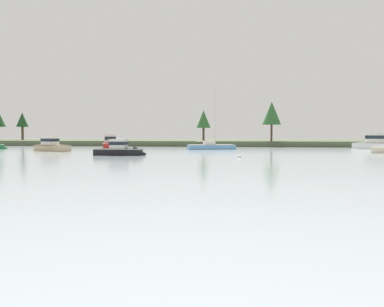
# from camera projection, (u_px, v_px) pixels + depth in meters

# --- Properties ---
(far_shore_bank) EXTENTS (250.80, 51.11, 1.34)m
(far_shore_bank) POSITION_uv_depth(u_px,v_px,m) (198.00, 142.00, 118.79)
(far_shore_bank) COLOR #4C563D
(far_shore_bank) RESTS_ON ground
(cruiser_black) EXTENTS (7.47, 2.70, 4.03)m
(cruiser_black) POSITION_uv_depth(u_px,v_px,m) (123.00, 152.00, 53.73)
(cruiser_black) COLOR black
(cruiser_black) RESTS_ON ground
(cruiser_red) EXTENTS (6.32, 10.23, 5.03)m
(cruiser_red) POSITION_uv_depth(u_px,v_px,m) (110.00, 146.00, 77.86)
(cruiser_red) COLOR #B2231E
(cruiser_red) RESTS_ON ground
(cruiser_sand) EXTENTS (8.38, 5.61, 5.08)m
(cruiser_sand) POSITION_uv_depth(u_px,v_px,m) (49.00, 148.00, 68.21)
(cruiser_sand) COLOR tan
(cruiser_sand) RESTS_ON ground
(sailboat_skyblue) EXTENTS (9.76, 5.67, 13.29)m
(sailboat_skyblue) POSITION_uv_depth(u_px,v_px,m) (211.00, 148.00, 75.74)
(sailboat_skyblue) COLOR #669ECC
(sailboat_skyblue) RESTS_ON ground
(cruiser_white) EXTENTS (7.72, 11.03, 5.93)m
(cruiser_white) POSITION_uv_depth(u_px,v_px,m) (379.00, 146.00, 76.64)
(cruiser_white) COLOR white
(cruiser_white) RESTS_ON ground
(mooring_buoy_white) EXTENTS (0.52, 0.52, 0.57)m
(mooring_buoy_white) POSITION_uv_depth(u_px,v_px,m) (240.00, 157.00, 48.94)
(mooring_buoy_white) COLOR white
(mooring_buoy_white) RESTS_ON ground
(shore_tree_inland_b) EXTENTS (3.54, 3.54, 7.64)m
(shore_tree_inland_b) POSITION_uv_depth(u_px,v_px,m) (204.00, 119.00, 95.60)
(shore_tree_inland_b) COLOR brown
(shore_tree_inland_b) RESTS_ON far_shore_bank
(shore_tree_far_right) EXTENTS (4.50, 4.50, 9.57)m
(shore_tree_far_right) POSITION_uv_depth(u_px,v_px,m) (272.00, 113.00, 93.08)
(shore_tree_far_right) COLOR brown
(shore_tree_far_right) RESTS_ON far_shore_bank
(shore_tree_center_left) EXTENTS (3.64, 3.64, 8.56)m
(shore_tree_center_left) POSITION_uv_depth(u_px,v_px,m) (22.00, 120.00, 120.42)
(shore_tree_center_left) COLOR brown
(shore_tree_center_left) RESTS_ON far_shore_bank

